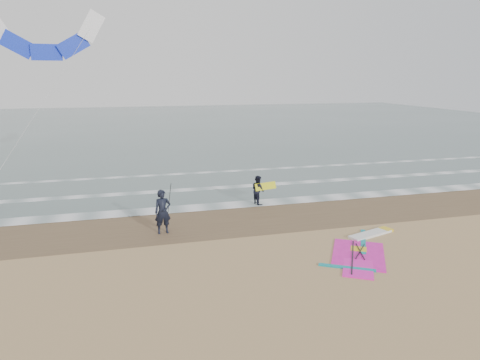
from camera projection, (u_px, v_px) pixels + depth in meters
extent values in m
plane|color=tan|center=(285.00, 270.00, 15.44)|extent=(120.00, 120.00, 0.00)
cube|color=#47605E|center=(166.00, 125.00, 60.56)|extent=(120.00, 80.00, 0.02)
cube|color=brown|center=(242.00, 218.00, 21.08)|extent=(120.00, 5.00, 0.01)
cube|color=white|center=(232.00, 205.00, 23.14)|extent=(120.00, 1.20, 0.02)
cube|color=white|center=(218.00, 188.00, 26.71)|extent=(120.00, 0.70, 0.02)
cube|color=white|center=(205.00, 172.00, 30.94)|extent=(120.00, 0.50, 0.01)
cube|color=white|center=(370.00, 234.00, 18.82)|extent=(2.28, 1.21, 0.11)
cube|color=yellow|center=(386.00, 230.00, 19.35)|extent=(0.54, 0.63, 0.12)
cube|color=#FE20B8|center=(358.00, 254.00, 16.77)|extent=(3.11, 3.43, 0.04)
cube|color=#FE20B8|center=(358.00, 269.00, 15.52)|extent=(1.72, 1.92, 0.04)
cube|color=#0C8C99|center=(363.00, 241.00, 18.07)|extent=(1.59, 2.56, 0.04)
cube|color=#0C8C99|center=(347.00, 268.00, 15.60)|extent=(1.86, 1.19, 0.04)
cube|color=yellow|center=(359.00, 249.00, 17.25)|extent=(0.80, 0.77, 0.05)
cylinder|color=black|center=(352.00, 256.00, 16.51)|extent=(1.64, 2.79, 0.05)
cylinder|color=black|center=(360.00, 251.00, 16.97)|extent=(1.09, 1.21, 0.04)
cylinder|color=black|center=(360.00, 251.00, 16.97)|extent=(0.53, 1.53, 0.04)
imported|color=black|center=(163.00, 212.00, 18.86)|extent=(0.78, 0.56, 1.99)
imported|color=black|center=(258.00, 190.00, 23.21)|extent=(0.78, 0.90, 1.59)
cylinder|color=black|center=(169.00, 201.00, 18.82)|extent=(0.17, 0.86, 1.82)
cube|color=yellow|center=(266.00, 186.00, 23.17)|extent=(1.30, 0.51, 0.39)
cube|color=#132DD1|center=(17.00, 45.00, 24.90)|extent=(1.97, 0.37, 1.69)
cube|color=#132DD1|center=(46.00, 52.00, 25.38)|extent=(1.73, 0.34, 0.95)
cube|color=#132DD1|center=(73.00, 45.00, 25.65)|extent=(1.97, 0.37, 1.69)
cube|color=white|center=(91.00, 26.00, 25.66)|extent=(1.69, 0.33, 1.98)
cylinder|color=beige|center=(43.00, 103.00, 23.90)|extent=(5.57, 4.52, 8.73)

